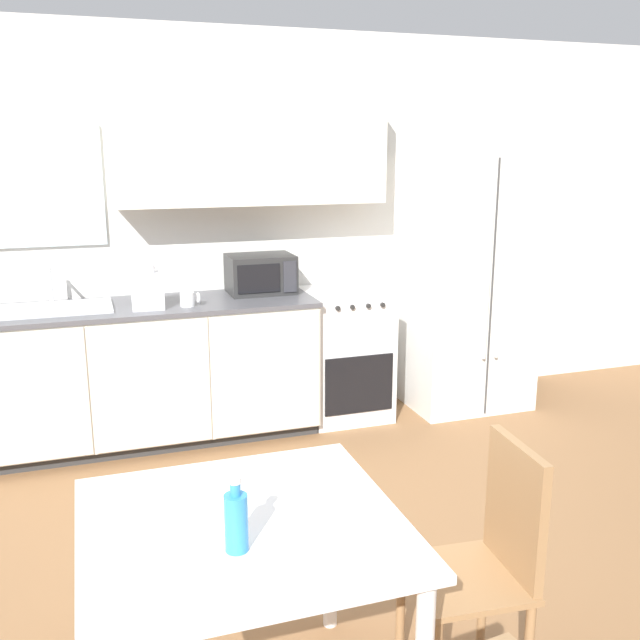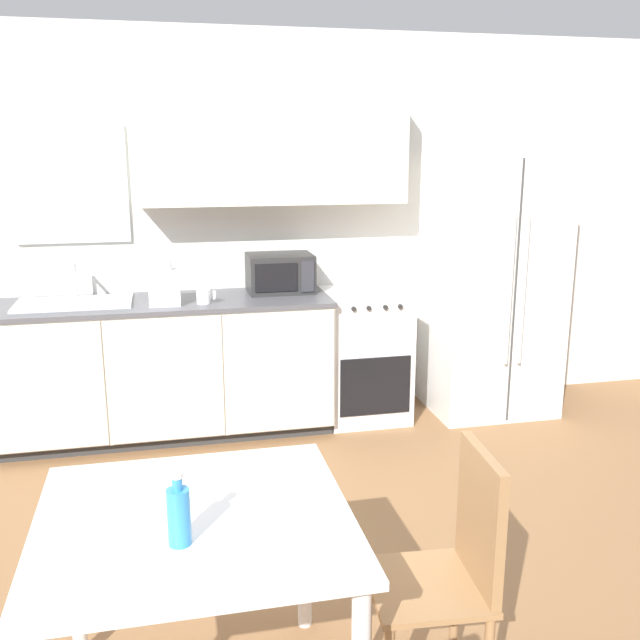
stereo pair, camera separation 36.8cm
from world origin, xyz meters
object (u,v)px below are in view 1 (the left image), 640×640
Objects in this scene: dining_table at (243,553)px; drink_bottle at (236,520)px; refrigerator at (467,282)px; coffee_mug at (189,299)px; dining_chair_side at (491,550)px; microwave at (261,274)px; oven_range at (344,354)px.

dining_table is 4.31× the size of drink_bottle.
refrigerator is 2.08m from coffee_mug.
dining_table is 1.08× the size of dining_chair_side.
coffee_mug is 0.13× the size of dining_chair_side.
microwave is (-1.54, 0.14, 0.13)m from refrigerator.
dining_table is (-0.74, -2.71, -0.40)m from microwave.
refrigerator is at bearing -5.14° from microwave.
microwave reaches higher than coffee_mug.
dining_table is (-2.27, -2.58, -0.28)m from refrigerator.
refrigerator reaches higher than drink_bottle.
drink_bottle is at bearing -107.58° from dining_table.
drink_bottle is at bearing -95.42° from coffee_mug.
dining_table is at bearing 72.42° from drink_bottle.
oven_range is 7.40× the size of coffee_mug.
refrigerator is at bearing 48.57° from dining_table.
dining_chair_side is 0.99m from drink_bottle.
dining_table is at bearing -116.77° from oven_range.
oven_range is 3.98× the size of drink_bottle.
coffee_mug is at bearing -171.16° from oven_range.
dining_chair_side is (-1.39, -2.63, -0.40)m from refrigerator.
oven_range reaches higher than dining_table.
drink_bottle is (-1.37, -2.77, 0.41)m from oven_range.
refrigerator is at bearing 49.60° from drink_bottle.
oven_range is at bearing 63.23° from dining_table.
drink_bottle is (-0.25, -2.60, -0.11)m from coffee_mug.
oven_range is 2.94m from dining_table.
coffee_mug is 2.47m from dining_table.
dining_chair_side is at bearing -117.88° from refrigerator.
dining_chair_side is at bearing -74.79° from coffee_mug.
oven_range is at bearing -9.04° from microwave.
coffee_mug is (-1.12, -0.17, 0.52)m from oven_range.
drink_bottle is (-0.78, -2.87, -0.20)m from microwave.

